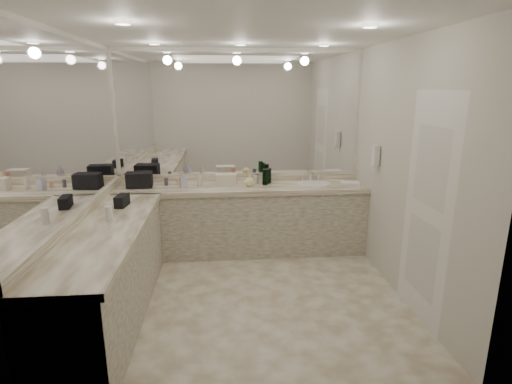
{
  "coord_description": "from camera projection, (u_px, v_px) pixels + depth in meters",
  "views": [
    {
      "loc": [
        -0.23,
        -3.77,
        2.12
      ],
      "look_at": [
        0.13,
        0.4,
        1.02
      ],
      "focal_mm": 28.0,
      "sensor_mm": 36.0,
      "label": 1
    }
  ],
  "objects": [
    {
      "name": "floor",
      "position": [
        247.0,
        295.0,
        4.19
      ],
      "size": [
        3.2,
        3.2,
        0.0
      ],
      "primitive_type": "plane",
      "color": "beige",
      "rests_on": "ground"
    },
    {
      "name": "ceiling",
      "position": [
        246.0,
        31.0,
        3.53
      ],
      "size": [
        3.2,
        3.2,
        0.0
      ],
      "primitive_type": "plane",
      "color": "white",
      "rests_on": "floor"
    },
    {
      "name": "wall_back",
      "position": [
        240.0,
        151.0,
        5.31
      ],
      "size": [
        3.2,
        0.02,
        2.6
      ],
      "primitive_type": "cube",
      "color": "beige",
      "rests_on": "floor"
    },
    {
      "name": "wall_left",
      "position": [
        76.0,
        178.0,
        3.73
      ],
      "size": [
        0.02,
        3.0,
        2.6
      ],
      "primitive_type": "cube",
      "color": "beige",
      "rests_on": "floor"
    },
    {
      "name": "wall_right",
      "position": [
        406.0,
        172.0,
        4.0
      ],
      "size": [
        0.02,
        3.0,
        2.6
      ],
      "primitive_type": "cube",
      "color": "beige",
      "rests_on": "floor"
    },
    {
      "name": "vanity_back_base",
      "position": [
        241.0,
        221.0,
        5.24
      ],
      "size": [
        3.2,
        0.6,
        0.84
      ],
      "primitive_type": "cube",
      "color": "beige",
      "rests_on": "floor"
    },
    {
      "name": "vanity_back_top",
      "position": [
        241.0,
        188.0,
        5.12
      ],
      "size": [
        3.2,
        0.64,
        0.06
      ],
      "primitive_type": "cube",
      "color": "#EDE2C7",
      "rests_on": "vanity_back_base"
    },
    {
      "name": "vanity_left_base",
      "position": [
        109.0,
        277.0,
        3.69
      ],
      "size": [
        0.6,
        2.4,
        0.84
      ],
      "primitive_type": "cube",
      "color": "beige",
      "rests_on": "floor"
    },
    {
      "name": "vanity_left_top",
      "position": [
        106.0,
        231.0,
        3.58
      ],
      "size": [
        0.64,
        2.42,
        0.06
      ],
      "primitive_type": "cube",
      "color": "#EDE2C7",
      "rests_on": "vanity_left_base"
    },
    {
      "name": "backsplash_back",
      "position": [
        240.0,
        177.0,
        5.38
      ],
      "size": [
        3.2,
        0.04,
        0.1
      ],
      "primitive_type": "cube",
      "color": "#EDE2C7",
      "rests_on": "vanity_back_top"
    },
    {
      "name": "backsplash_left",
      "position": [
        82.0,
        213.0,
        3.82
      ],
      "size": [
        0.04,
        3.0,
        0.1
      ],
      "primitive_type": "cube",
      "color": "#EDE2C7",
      "rests_on": "vanity_left_top"
    },
    {
      "name": "mirror_back",
      "position": [
        239.0,
        115.0,
        5.18
      ],
      "size": [
        3.12,
        0.01,
        1.55
      ],
      "primitive_type": "cube",
      "color": "white",
      "rests_on": "wall_back"
    },
    {
      "name": "mirror_left",
      "position": [
        72.0,
        127.0,
        3.61
      ],
      "size": [
        0.01,
        2.92,
        1.55
      ],
      "primitive_type": "cube",
      "color": "white",
      "rests_on": "wall_left"
    },
    {
      "name": "sink",
      "position": [
        314.0,
        184.0,
        5.2
      ],
      "size": [
        0.44,
        0.44,
        0.03
      ],
      "primitive_type": "cylinder",
      "color": "white",
      "rests_on": "vanity_back_top"
    },
    {
      "name": "faucet",
      "position": [
        310.0,
        175.0,
        5.39
      ],
      "size": [
        0.24,
        0.16,
        0.14
      ],
      "primitive_type": "cube",
      "color": "silver",
      "rests_on": "vanity_back_top"
    },
    {
      "name": "wall_phone",
      "position": [
        376.0,
        156.0,
        4.65
      ],
      "size": [
        0.06,
        0.1,
        0.24
      ],
      "primitive_type": "cube",
      "color": "white",
      "rests_on": "wall_right"
    },
    {
      "name": "door",
      "position": [
        427.0,
        211.0,
        3.58
      ],
      "size": [
        0.02,
        0.82,
        2.1
      ],
      "primitive_type": "cube",
      "color": "white",
      "rests_on": "wall_right"
    },
    {
      "name": "black_toiletry_bag",
      "position": [
        140.0,
        180.0,
        5.01
      ],
      "size": [
        0.33,
        0.22,
        0.18
      ],
      "primitive_type": "cube",
      "rotation": [
        0.0,
        0.0,
        0.07
      ],
      "color": "black",
      "rests_on": "vanity_back_top"
    },
    {
      "name": "black_bag_spill",
      "position": [
        122.0,
        201.0,
        4.22
      ],
      "size": [
        0.12,
        0.23,
        0.12
      ],
      "primitive_type": "cube",
      "rotation": [
        0.0,
        0.0,
        -0.12
      ],
      "color": "black",
      "rests_on": "vanity_left_top"
    },
    {
      "name": "cream_cosmetic_case",
      "position": [
        226.0,
        180.0,
        5.1
      ],
      "size": [
        0.27,
        0.17,
        0.15
      ],
      "primitive_type": "cube",
      "rotation": [
        0.0,
        0.0,
        -0.03
      ],
      "color": "beige",
      "rests_on": "vanity_back_top"
    },
    {
      "name": "hand_towel",
      "position": [
        350.0,
        183.0,
        5.14
      ],
      "size": [
        0.26,
        0.2,
        0.04
      ],
      "primitive_type": "cube",
      "rotation": [
        0.0,
        0.0,
        -0.22
      ],
      "color": "white",
      "rests_on": "vanity_back_top"
    },
    {
      "name": "lotion_left",
      "position": [
        109.0,
        213.0,
        3.73
      ],
      "size": [
        0.07,
        0.07,
        0.16
      ],
      "primitive_type": "cylinder",
      "color": "white",
      "rests_on": "vanity_left_top"
    },
    {
      "name": "soap_bottle_a",
      "position": [
        199.0,
        179.0,
        5.1
      ],
      "size": [
        0.07,
        0.07,
        0.18
      ],
      "primitive_type": "imported",
      "rotation": [
        0.0,
        0.0,
        0.02
      ],
      "color": "beige",
      "rests_on": "vanity_back_top"
    },
    {
      "name": "soap_bottle_b",
      "position": [
        183.0,
        180.0,
        5.02
      ],
      "size": [
        0.11,
        0.11,
        0.19
      ],
      "primitive_type": "imported",
      "rotation": [
        0.0,
        0.0,
        0.29
      ],
      "color": "silver",
      "rests_on": "vanity_back_top"
    },
    {
      "name": "soap_bottle_c",
      "position": [
        250.0,
        180.0,
        5.07
      ],
      "size": [
        0.14,
        0.14,
        0.16
      ],
      "primitive_type": "imported",
      "rotation": [
        0.0,
        0.0,
        0.14
      ],
      "color": "#F3E394",
      "rests_on": "vanity_back_top"
    },
    {
      "name": "green_bottle_0",
      "position": [
        268.0,
        176.0,
        5.23
      ],
      "size": [
        0.07,
        0.07,
        0.19
      ],
      "primitive_type": "cylinder",
      "color": "#0A4118",
      "rests_on": "vanity_back_top"
    },
    {
      "name": "green_bottle_1",
      "position": [
        269.0,
        175.0,
        5.27
      ],
      "size": [
        0.06,
        0.06,
        0.19
      ],
      "primitive_type": "cylinder",
      "color": "#0A4118",
      "rests_on": "vanity_back_top"
    },
    {
      "name": "green_bottle_2",
      "position": [
        265.0,
        177.0,
        5.13
      ],
      "size": [
        0.07,
        0.07,
        0.21
      ],
      "primitive_type": "cylinder",
      "color": "#0A4118",
      "rests_on": "vanity_back_top"
    },
    {
      "name": "green_bottle_3",
      "position": [
        266.0,
        177.0,
        5.18
      ],
      "size": [
        0.07,
        0.07,
        0.19
      ],
      "primitive_type": "cylinder",
      "color": "#0A4118",
      "rests_on": "vanity_back_top"
    },
    {
      "name": "amenity_bottle_0",
      "position": [
        166.0,
        182.0,
        5.12
      ],
      "size": [
        0.05,
        0.05,
        0.1
      ],
      "primitive_type": "cylinder",
      "color": "#3F3F4C",
      "rests_on": "vanity_back_top"
    },
    {
      "name": "amenity_bottle_1",
      "position": [
        232.0,
        181.0,
        5.07
      ],
      "size": [
        0.06,
        0.06,
        0.14
      ],
      "primitive_type": "cylinder",
      "color": "#E57F66",
      "rests_on": "vanity_back_top"
    },
    {
      "name": "amenity_bottle_2",
      "position": [
        235.0,
        179.0,
        5.19
      ],
      "size": [
        0.06,
        0.06,
        0.13
      ],
      "primitive_type": "cylinder",
      "color": "#E57F66",
      "rests_on": "vanity_back_top"
    },
    {
      "name": "amenity_bottle_3",
      "position": [
        256.0,
        178.0,
        5.25
      ],
      "size": [
        0.05,
        0.05,
        0.12
      ],
      "primitive_type": "cylinder",
      "color": "#3F3F4C",
      "rests_on": "vanity_back_top"
    },
    {
      "name": "amenity_bottle_4",
      "position": [
        179.0,
        182.0,
        5.14
      ],
      "size": [
        0.06,
        0.06,
        0.09
      ],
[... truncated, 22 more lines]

